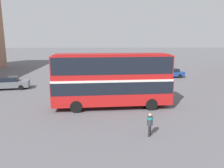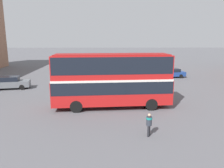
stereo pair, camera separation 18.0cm
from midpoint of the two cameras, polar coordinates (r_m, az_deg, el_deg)
name	(u,v)px [view 2 (the right image)]	position (r m, az deg, el deg)	size (l,w,h in m)	color
ground_plane	(121,106)	(20.97, 2.66, -5.82)	(240.00, 240.00, 0.00)	#5B5B60
double_decker_bus	(112,77)	(19.91, 0.26, 1.73)	(10.93, 3.27, 5.00)	red
pedestrian_foreground	(149,122)	(14.80, 10.01, -9.84)	(0.51, 0.51, 1.58)	#232328
parked_car_kerb_near	(171,73)	(36.93, 15.19, 2.80)	(4.86, 2.56, 1.46)	navy
parked_car_kerb_far	(10,83)	(30.52, -24.90, 0.30)	(4.89, 2.59, 1.59)	slate
parked_car_side_street	(132,76)	(32.44, 5.30, 1.97)	(4.51, 2.52, 1.53)	maroon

